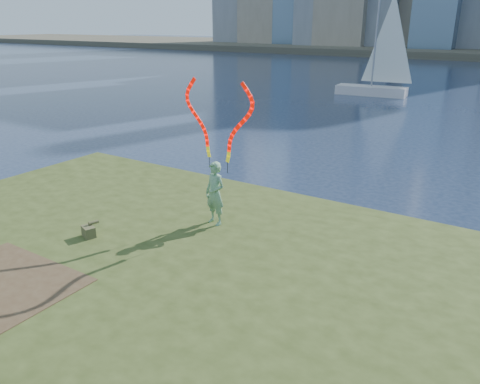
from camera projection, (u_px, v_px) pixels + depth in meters
The scene contains 5 objects.
ground at pixel (175, 285), 11.07m from camera, with size 320.00×320.00×0.00m, color #1A2742.
grassy_knoll at pixel (98, 322), 9.14m from camera, with size 20.00×18.00×0.80m.
woman_with_ribbons at pixel (216, 173), 12.02m from camera, with size 2.04×0.59×4.07m.
canvas_bag at pixel (89, 231), 11.68m from camera, with size 0.44×0.50×0.36m.
sailboat at pixel (376, 76), 38.79m from camera, with size 6.13×2.25×9.23m.
Camera 1 is at (6.50, -7.28, 5.88)m, focal length 35.00 mm.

